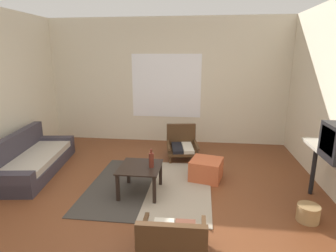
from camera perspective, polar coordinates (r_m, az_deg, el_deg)
The scene contains 11 objects.
ground_plane at distance 3.71m, azimuth -6.59°, elevation -16.95°, with size 7.80×7.80×0.00m, color brown.
far_wall_with_window at distance 6.21m, azimuth -0.29°, elevation 9.11°, with size 5.60×0.13×2.70m.
area_rug at distance 4.29m, azimuth -3.71°, elevation -12.23°, with size 1.81×1.93×0.01m.
couch at distance 5.24m, azimuth -26.31°, elevation -6.34°, with size 1.01×2.00×0.65m.
coffee_table at distance 3.99m, azimuth -5.73°, elevation -9.19°, with size 0.58×0.63×0.41m.
armchair_by_window at distance 5.38m, azimuth 2.87°, elevation -3.69°, with size 0.67×0.72×0.60m.
armchair_striped_foreground at distance 2.84m, azimuth 0.97°, elevation -22.19°, with size 0.66×0.56×0.50m.
ottoman_orange at distance 4.50m, azimuth 7.85°, elevation -8.79°, with size 0.47×0.47×0.32m, color #BC5633.
clay_vase at distance 3.88m, azimuth 30.78°, elevation -2.43°, with size 0.19×0.19×0.32m.
glass_bottle at distance 3.88m, azimuth -3.45°, elevation -6.92°, with size 0.07×0.07×0.26m.
wicker_basket at distance 3.84m, azimuth 26.81°, elevation -15.68°, with size 0.26×0.26×0.20m, color #9E7A4C.
Camera 1 is at (0.79, -3.07, 1.93)m, focal length 29.71 mm.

